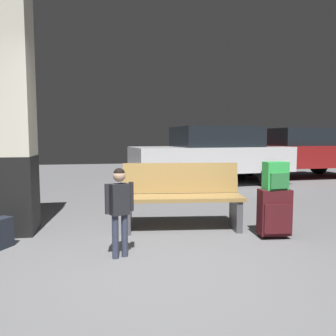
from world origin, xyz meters
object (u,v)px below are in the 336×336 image
object	(u,v)px
child	(119,203)
structural_pillar	(9,111)
bench	(182,197)
parked_car_side	(301,151)
backpack_bright	(276,176)
parked_car_near	(212,154)
suitcase	(275,212)

from	to	relation	value
child	structural_pillar	bearing A→B (deg)	138.33
structural_pillar	bench	distance (m)	2.48
parked_car_side	structural_pillar	bearing A→B (deg)	-145.92
backpack_bright	parked_car_side	size ratio (longest dim) A/B	0.08
child	parked_car_near	distance (m)	5.73
bench	parked_car_side	distance (m)	7.06
structural_pillar	bench	bearing A→B (deg)	-6.19
structural_pillar	parked_car_side	bearing A→B (deg)	34.08
structural_pillar	backpack_bright	bearing A→B (deg)	-14.75
suitcase	bench	bearing A→B (deg)	149.30
backpack_bright	parked_car_side	xyz separation A→B (m)	(3.89, 5.66, 0.03)
child	parked_car_side	distance (m)	8.33
suitcase	parked_car_near	xyz separation A→B (m)	(0.74, 4.76, 0.48)
suitcase	child	size ratio (longest dim) A/B	0.65
structural_pillar	child	xyz separation A→B (m)	(1.32, -1.17, -0.99)
backpack_bright	child	distance (m)	1.94
bench	backpack_bright	xyz separation A→B (m)	(1.03, -0.61, 0.33)
suitcase	parked_car_near	bearing A→B (deg)	81.20
parked_car_near	suitcase	bearing A→B (deg)	-98.80
bench	parked_car_near	bearing A→B (deg)	66.96
backpack_bright	parked_car_near	xyz separation A→B (m)	(0.74, 4.76, 0.03)
structural_pillar	backpack_bright	size ratio (longest dim) A/B	9.29
structural_pillar	backpack_bright	xyz separation A→B (m)	(3.22, -0.85, -0.80)
structural_pillar	parked_car_near	distance (m)	5.61
backpack_bright	suitcase	bearing A→B (deg)	151.03
parked_car_side	parked_car_near	bearing A→B (deg)	-164.04
suitcase	child	xyz separation A→B (m)	(-1.90, -0.33, 0.25)
structural_pillar	parked_car_side	xyz separation A→B (m)	(7.11, 4.81, -0.76)
structural_pillar	suitcase	world-z (taller)	structural_pillar
structural_pillar	parked_car_near	xyz separation A→B (m)	(3.96, 3.91, -0.76)
backpack_bright	structural_pillar	bearing A→B (deg)	165.25
parked_car_near	child	bearing A→B (deg)	-117.44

